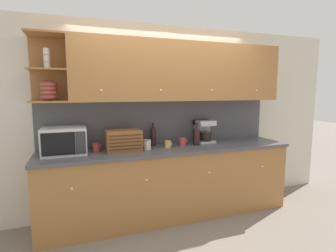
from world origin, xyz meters
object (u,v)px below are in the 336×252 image
Objects in this scene: microwave at (64,141)px; coffee_maker at (204,131)px; mug_patterned_third at (168,144)px; bread_box at (124,141)px; storage_canister at (147,144)px; mug at (183,142)px; mug_blue_second at (96,147)px; second_wine_bottle at (196,135)px; wine_bottle at (153,135)px.

coffee_maker reaches higher than microwave.
mug_patterned_third is at bearing -3.53° from microwave.
bread_box is at bearing -171.76° from coffee_maker.
mug is (0.53, 0.07, -0.01)m from storage_canister.
mug_blue_second is (0.37, -0.01, -0.11)m from microwave.
mug_patterned_third is at bearing -0.26° from bread_box.
bread_box is (0.69, -0.08, -0.03)m from microwave.
mug_blue_second is 1.55m from coffee_maker.
mug_patterned_third is (0.92, -0.07, -0.01)m from mug_blue_second.
bread_box is at bearing 178.35° from storage_canister.
mug is (1.16, -0.01, 0.00)m from mug_blue_second.
microwave is 1.91m from coffee_maker.
mug is at bearing 168.06° from second_wine_bottle.
microwave is 1.71m from second_wine_bottle.
mug is at bearing 14.64° from mug_patterned_third.
storage_canister is 0.38× the size of coffee_maker.
mug_patterned_third is at bearing 1.16° from storage_canister.
microwave reaches higher than mug_patterned_third.
coffee_maker reaches higher than second_wine_bottle.
storage_canister reaches higher than mug.
storage_canister is 0.39× the size of wine_bottle.
mug_patterned_third is at bearing -164.06° from coffee_maker.
storage_canister is 1.33× the size of mug_patterned_third.
mug_patterned_third is (0.59, -0.00, -0.09)m from bread_box.
second_wine_bottle is at bearing -1.94° from microwave.
mug reaches higher than mug_patterned_third.
storage_canister is 1.17× the size of mug.
storage_canister is at bearing -177.84° from second_wine_bottle.
bread_box is 4.58× the size of mug_patterned_third.
bread_box is 1.23m from coffee_maker.
microwave is at bearing -174.64° from wine_bottle.
mug_blue_second is at bearing 167.91° from bread_box.
bread_box is 1.33× the size of coffee_maker.
coffee_maker reaches higher than mug_blue_second.
mug_blue_second is 1.35m from second_wine_bottle.
coffee_maker is (0.78, -0.01, 0.02)m from wine_bottle.
mug_blue_second is 0.33× the size of wine_bottle.
mug_patterned_third is 0.88× the size of mug.
microwave is 1.52m from mug.
storage_canister reaches higher than mug_patterned_third.
mug_blue_second is at bearing 175.44° from mug_patterned_third.
mug_patterned_third is 0.44m from second_wine_bottle.
coffee_maker is (0.92, 0.18, 0.10)m from storage_canister.
coffee_maker reaches higher than storage_canister.
mug_patterned_third is 0.30× the size of second_wine_bottle.
microwave is 1.59× the size of second_wine_bottle.
wine_bottle is 0.60m from second_wine_bottle.
microwave is 1.29m from mug_patterned_third.
bread_box is 1.37× the size of second_wine_bottle.
second_wine_bottle reaches higher than mug.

